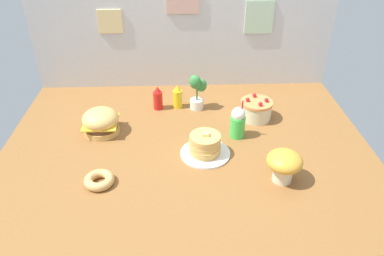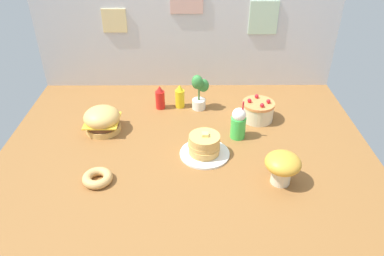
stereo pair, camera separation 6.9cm
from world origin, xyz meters
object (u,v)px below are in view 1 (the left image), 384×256
object	(u,v)px
donut_pink_glaze	(99,180)
mushroom_stool	(284,164)
pancake_stack	(205,146)
cream_soda_cup	(238,122)
layer_cake	(256,110)
burger	(101,122)
ketchup_bottle	(158,98)
potted_plant	(197,91)
mustard_bottle	(178,97)

from	to	relation	value
donut_pink_glaze	mushroom_stool	distance (m)	1.06
mushroom_stool	pancake_stack	bearing A→B (deg)	148.12
pancake_stack	cream_soda_cup	xyz separation A→B (m)	(0.23, 0.20, 0.05)
layer_cake	cream_soda_cup	size ratio (longest dim) A/B	0.83
cream_soda_cup	pancake_stack	bearing A→B (deg)	-139.65
cream_soda_cup	donut_pink_glaze	size ratio (longest dim) A/B	1.61
burger	cream_soda_cup	world-z (taller)	cream_soda_cup
layer_cake	ketchup_bottle	bearing A→B (deg)	166.56
pancake_stack	mushroom_stool	size ratio (longest dim) A/B	1.55
burger	donut_pink_glaze	distance (m)	0.55
potted_plant	donut_pink_glaze	bearing A→B (deg)	-125.47
burger	mustard_bottle	xyz separation A→B (m)	(0.53, 0.33, 0.00)
mustard_bottle	mushroom_stool	xyz separation A→B (m)	(0.60, -0.88, 0.03)
cream_soda_cup	potted_plant	size ratio (longest dim) A/B	0.98
pancake_stack	cream_soda_cup	world-z (taller)	cream_soda_cup
cream_soda_cup	mushroom_stool	distance (m)	0.51
mustard_bottle	cream_soda_cup	size ratio (longest dim) A/B	0.67
layer_cake	mustard_bottle	xyz separation A→B (m)	(-0.57, 0.19, 0.01)
cream_soda_cup	donut_pink_glaze	distance (m)	0.97
ketchup_bottle	cream_soda_cup	bearing A→B (deg)	-36.02
burger	potted_plant	bearing A→B (deg)	24.33
layer_cake	cream_soda_cup	bearing A→B (deg)	-126.47
layer_cake	ketchup_bottle	world-z (taller)	ketchup_bottle
pancake_stack	potted_plant	world-z (taller)	potted_plant
pancake_stack	mushroom_stool	xyz separation A→B (m)	(0.43, -0.27, 0.06)
donut_pink_glaze	mushroom_stool	world-z (taller)	mushroom_stool
cream_soda_cup	mustard_bottle	bearing A→B (deg)	133.74
pancake_stack	layer_cake	bearing A→B (deg)	46.69
layer_cake	cream_soda_cup	world-z (taller)	cream_soda_cup
mustard_bottle	cream_soda_cup	distance (m)	0.58
pancake_stack	burger	bearing A→B (deg)	157.79
ketchup_bottle	potted_plant	world-z (taller)	potted_plant
donut_pink_glaze	burger	bearing A→B (deg)	97.62
potted_plant	mushroom_stool	bearing A→B (deg)	-62.30
mustard_bottle	donut_pink_glaze	bearing A→B (deg)	-117.54
burger	pancake_stack	xyz separation A→B (m)	(0.70, -0.28, -0.02)
burger	donut_pink_glaze	world-z (taller)	burger
layer_cake	mustard_bottle	world-z (taller)	mustard_bottle
burger	potted_plant	xyz separation A→B (m)	(0.68, 0.31, 0.07)
mushroom_stool	cream_soda_cup	bearing A→B (deg)	112.79
burger	ketchup_bottle	world-z (taller)	ketchup_bottle
mustard_bottle	potted_plant	distance (m)	0.16
mustard_bottle	mushroom_stool	size ratio (longest dim) A/B	0.91
layer_cake	mushroom_stool	size ratio (longest dim) A/B	1.13
pancake_stack	donut_pink_glaze	world-z (taller)	pancake_stack
ketchup_bottle	cream_soda_cup	xyz separation A→B (m)	(0.55, -0.40, 0.02)
ketchup_bottle	donut_pink_glaze	xyz separation A→B (m)	(-0.31, -0.86, -0.06)
mushroom_stool	donut_pink_glaze	bearing A→B (deg)	179.44
donut_pink_glaze	mushroom_stool	size ratio (longest dim) A/B	0.85
cream_soda_cup	potted_plant	xyz separation A→B (m)	(-0.25, 0.39, 0.04)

